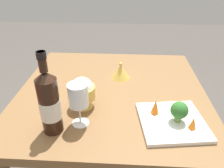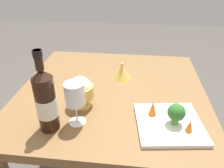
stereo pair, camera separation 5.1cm
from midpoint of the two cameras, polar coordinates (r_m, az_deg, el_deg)
dining_table at (r=1.15m, az=1.28°, el=-4.89°), size 0.91×0.91×0.74m
wine_bottle at (r=0.83m, az=-14.96°, el=-4.20°), size 0.08×0.08×0.32m
wine_glass at (r=0.83m, az=-7.83°, el=-2.93°), size 0.08×0.08×0.18m
rice_bowl at (r=0.96m, az=-6.51°, el=-1.87°), size 0.11×0.11×0.14m
rice_bowl_lid at (r=1.19m, az=3.77°, el=3.13°), size 0.10×0.10×0.09m
serving_plate at (r=0.92m, az=16.04°, el=-9.78°), size 0.28×0.28×0.02m
broccoli_floret at (r=0.88m, az=17.84°, el=-7.09°), size 0.07×0.07×0.09m
carrot_garnish_left at (r=0.91m, az=12.04°, el=-6.15°), size 0.03×0.03×0.06m
carrot_garnish_right at (r=0.88m, az=20.97°, el=-10.07°), size 0.03×0.03×0.05m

